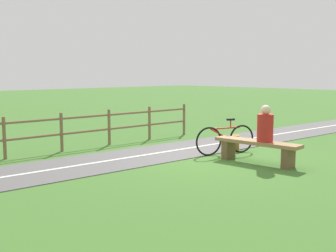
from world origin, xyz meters
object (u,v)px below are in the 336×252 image
(bench, at_px, (257,147))
(bicycle, at_px, (225,139))
(person_seated, at_px, (265,126))
(backpack, at_px, (235,143))

(bench, relative_size, bicycle, 1.29)
(person_seated, xyz_separation_m, bicycle, (1.32, -0.27, -0.48))
(bench, bearing_deg, person_seated, -180.00)
(bench, xyz_separation_m, bicycle, (1.13, -0.29, 0.02))
(bench, relative_size, person_seated, 2.53)
(bench, height_order, person_seated, person_seated)
(person_seated, height_order, backpack, person_seated)
(bicycle, relative_size, backpack, 4.01)
(backpack, bearing_deg, bench, 145.36)
(backpack, bearing_deg, bicycle, 106.35)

